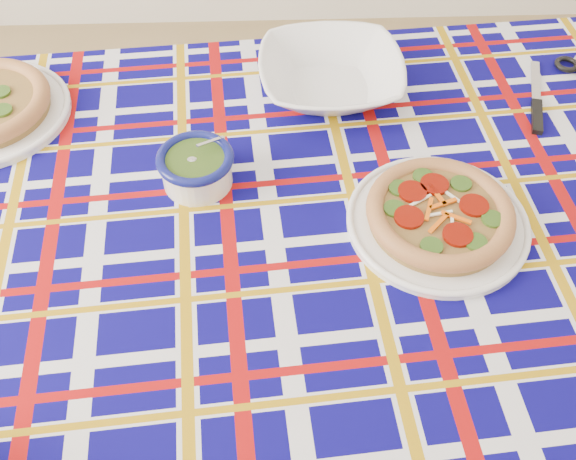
{
  "coord_description": "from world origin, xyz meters",
  "views": [
    {
      "loc": [
        0.27,
        -0.52,
        1.58
      ],
      "look_at": [
        0.3,
        0.13,
        0.8
      ],
      "focal_mm": 40.0,
      "sensor_mm": 36.0,
      "label": 1
    }
  ],
  "objects_px": {
    "pesto_bowl": "(196,166)",
    "dining_table": "(313,249)",
    "main_focaccia_plate": "(440,213)",
    "serving_bowl": "(331,76)"
  },
  "relations": [
    {
      "from": "pesto_bowl",
      "to": "dining_table",
      "type": "bearing_deg",
      "value": -25.15
    },
    {
      "from": "dining_table",
      "to": "main_focaccia_plate",
      "type": "xyz_separation_m",
      "value": [
        0.2,
        -0.02,
        0.11
      ]
    },
    {
      "from": "dining_table",
      "to": "pesto_bowl",
      "type": "height_order",
      "value": "pesto_bowl"
    },
    {
      "from": "main_focaccia_plate",
      "to": "serving_bowl",
      "type": "relative_size",
      "value": 1.09
    },
    {
      "from": "dining_table",
      "to": "serving_bowl",
      "type": "height_order",
      "value": "serving_bowl"
    },
    {
      "from": "dining_table",
      "to": "serving_bowl",
      "type": "relative_size",
      "value": 6.13
    },
    {
      "from": "pesto_bowl",
      "to": "serving_bowl",
      "type": "bearing_deg",
      "value": 44.65
    },
    {
      "from": "main_focaccia_plate",
      "to": "pesto_bowl",
      "type": "height_order",
      "value": "pesto_bowl"
    },
    {
      "from": "main_focaccia_plate",
      "to": "serving_bowl",
      "type": "xyz_separation_m",
      "value": [
        -0.15,
        0.36,
        0.0
      ]
    },
    {
      "from": "serving_bowl",
      "to": "main_focaccia_plate",
      "type": "bearing_deg",
      "value": -67.61
    }
  ]
}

